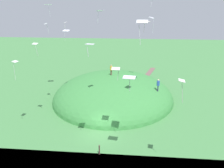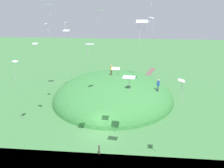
# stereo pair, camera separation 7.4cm
# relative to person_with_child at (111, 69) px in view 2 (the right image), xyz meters

# --- Properties ---
(ground_plane) EXTENTS (160.00, 160.00, 0.00)m
(ground_plane) POSITION_rel_person_with_child_xyz_m (-12.40, 0.22, -4.82)
(ground_plane) COLOR #458346
(grass_hill) EXTENTS (22.12, 19.45, 7.48)m
(grass_hill) POSITION_rel_person_with_child_xyz_m (-0.44, -0.37, -4.82)
(grass_hill) COLOR #3D8A42
(grass_hill) RESTS_ON ground_plane
(dirt_path) EXTENTS (13.26, 4.53, 0.04)m
(dirt_path) POSITION_rel_person_with_child_xyz_m (12.91, -6.54, -4.80)
(dirt_path) COLOR brown
(dirt_path) RESTS_ON ground_plane
(person_with_child) EXTENTS (0.57, 0.57, 1.73)m
(person_with_child) POSITION_rel_person_with_child_xyz_m (0.00, 0.00, 0.00)
(person_with_child) COLOR brown
(person_with_child) RESTS_ON grass_hill
(person_walking_path) EXTENTS (0.51, 0.51, 1.85)m
(person_walking_path) POSITION_rel_person_with_child_xyz_m (-3.37, -7.27, -1.22)
(person_walking_path) COLOR navy
(person_walking_path) RESTS_ON grass_hill
(kite_0) EXTENTS (0.73, 0.64, 1.36)m
(kite_0) POSITION_rel_person_with_child_xyz_m (-5.45, 8.22, 7.34)
(kite_0) COLOR white
(kite_1) EXTENTS (0.92, 1.21, 1.43)m
(kite_1) POSITION_rel_person_with_child_xyz_m (-17.07, -3.24, 3.80)
(kite_1) COLOR white
(kite_2) EXTENTS (0.69, 0.88, 1.15)m
(kite_2) POSITION_rel_person_with_child_xyz_m (-15.99, 0.44, 6.51)
(kite_2) COLOR white
(kite_3) EXTENTS (0.82, 0.91, 1.48)m
(kite_3) POSITION_rel_person_with_child_xyz_m (-9.25, 0.43, 9.17)
(kite_3) COLOR white
(kite_4) EXTENTS (0.67, 0.52, 1.29)m
(kite_4) POSITION_rel_person_with_child_xyz_m (-0.42, 6.98, 7.14)
(kite_4) COLOR white
(kite_5) EXTENTS (1.18, 1.09, 1.27)m
(kite_5) POSITION_rel_person_with_child_xyz_m (-8.81, -4.85, 8.03)
(kite_5) COLOR white
(kite_6) EXTENTS (1.05, 1.27, 1.84)m
(kite_6) POSITION_rel_person_with_child_xyz_m (0.62, 9.81, 9.72)
(kite_6) COLOR white
(kite_8) EXTENTS (0.61, 0.87, 1.41)m
(kite_8) POSITION_rel_person_with_child_xyz_m (-13.98, -1.81, 3.71)
(kite_8) COLOR silver
(kite_9) EXTENTS (0.70, 0.99, 2.03)m
(kite_9) POSITION_rel_person_with_child_xyz_m (-16.92, -4.19, 8.56)
(kite_9) COLOR white
(kite_10) EXTENTS (0.88, 1.11, 1.57)m
(kite_10) POSITION_rel_person_with_child_xyz_m (-3.49, 6.09, 6.29)
(kite_10) COLOR white
(kite_11) EXTENTS (0.82, 0.61, 1.97)m
(kite_11) POSITION_rel_person_with_child_xyz_m (-18.55, -7.57, 3.98)
(kite_11) COLOR silver
(kite_12) EXTENTS (0.78, 0.59, 2.23)m
(kite_12) POSITION_rel_person_with_child_xyz_m (-11.99, 9.86, 3.57)
(kite_12) COLOR white
(kite_13) EXTENTS (1.10, 0.89, 2.15)m
(kite_13) POSITION_rel_person_with_child_xyz_m (-4.16, -5.81, 8.10)
(kite_13) COLOR silver
(kite_15) EXTENTS (0.56, 0.73, 1.56)m
(kite_15) POSITION_rel_person_with_child_xyz_m (-9.56, 8.27, 5.31)
(kite_15) COLOR white
(mooring_post) EXTENTS (0.14, 0.14, 1.08)m
(mooring_post) POSITION_rel_person_with_child_xyz_m (-16.43, -0.32, -4.28)
(mooring_post) COLOR brown
(mooring_post) RESTS_ON ground_plane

